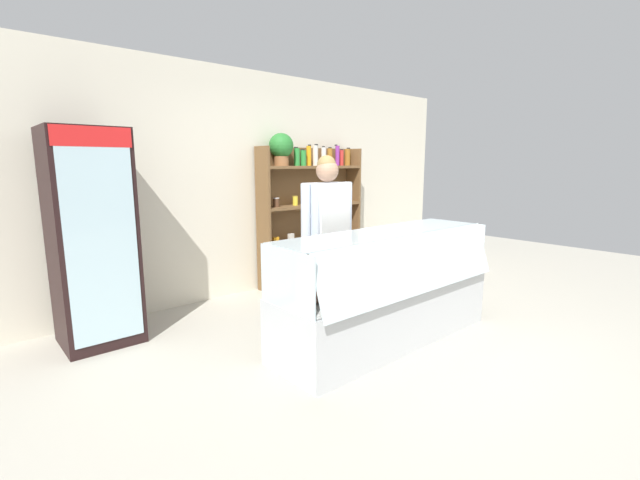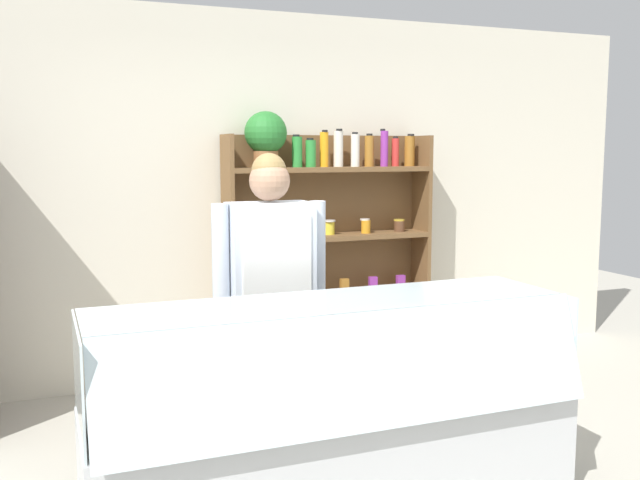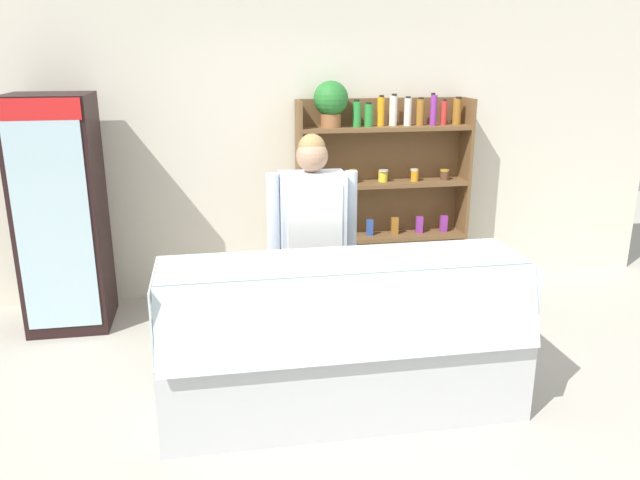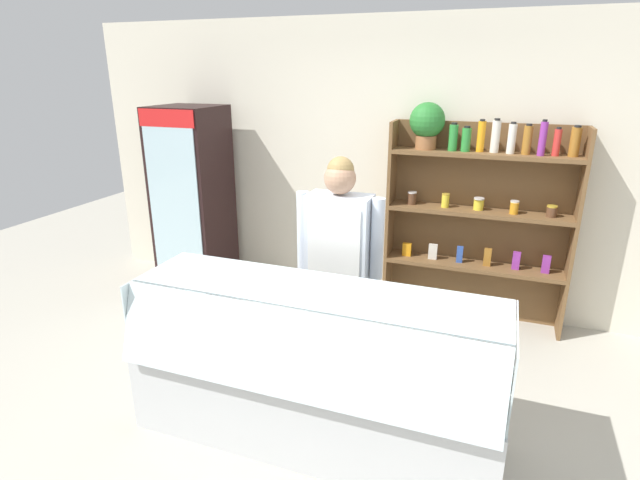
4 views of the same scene
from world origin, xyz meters
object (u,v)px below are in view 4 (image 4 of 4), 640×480
Objects in this scene: drinks_fridge at (193,202)px; shelving_unit at (471,200)px; deli_display_case at (313,393)px; shop_clerk at (339,252)px.

drinks_fridge is 2.71m from shelving_unit.
deli_display_case is (-0.72, -2.02, -0.83)m from shelving_unit.
drinks_fridge is at bearing 139.02° from deli_display_case.
deli_display_case is 1.34× the size of shop_clerk.
deli_display_case is (1.96, -1.70, -0.64)m from drinks_fridge.
drinks_fridge is 1.13× the size of shop_clerk.
shelving_unit is at bearing 6.65° from drinks_fridge.
drinks_fridge is 2.14m from shop_clerk.
shop_clerk is at bearing -121.22° from shelving_unit.
shelving_unit is at bearing 58.78° from shop_clerk.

